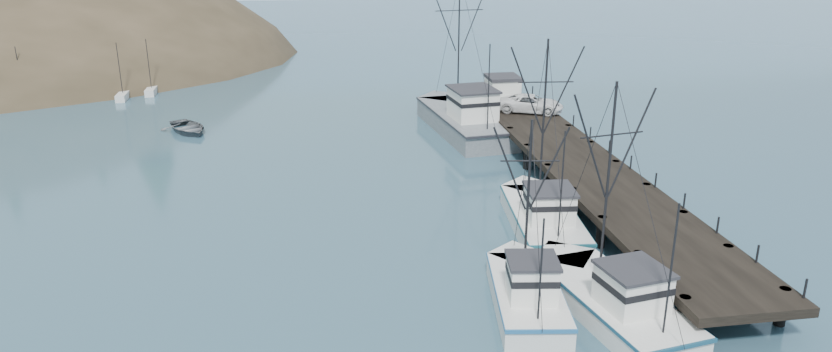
# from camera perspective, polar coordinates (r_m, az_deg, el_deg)

# --- Properties ---
(ground) EXTENTS (400.00, 400.00, 0.00)m
(ground) POSITION_cam_1_polar(r_m,az_deg,el_deg) (38.38, 1.33, -10.35)
(ground) COLOR #2A4A5D
(ground) RESTS_ON ground
(pier) EXTENTS (6.00, 44.00, 2.00)m
(pier) POSITION_cam_1_polar(r_m,az_deg,el_deg) (55.54, 12.65, 0.70)
(pier) COLOR black
(pier) RESTS_ON ground
(moored_sailboats) EXTENTS (22.98, 18.76, 6.35)m
(moored_sailboats) POSITION_cam_1_polar(r_m,az_deg,el_deg) (95.47, -27.30, 5.94)
(moored_sailboats) COLOR silver
(moored_sailboats) RESTS_ON ground
(trawler_near) EXTENTS (5.63, 12.08, 12.05)m
(trawler_near) POSITION_cam_1_polar(r_m,az_deg,el_deg) (39.13, 14.71, -9.06)
(trawler_near) COLOR silver
(trawler_near) RESTS_ON ground
(trawler_mid) EXTENTS (4.52, 10.01, 10.04)m
(trawler_mid) POSITION_cam_1_polar(r_m,az_deg,el_deg) (38.92, 8.46, -8.76)
(trawler_mid) COLOR silver
(trawler_mid) RESTS_ON ground
(trawler_far) EXTENTS (4.98, 12.23, 12.32)m
(trawler_far) POSITION_cam_1_polar(r_m,az_deg,el_deg) (48.44, 9.67, -2.99)
(trawler_far) COLOR silver
(trawler_far) RESTS_ON ground
(work_vessel) EXTENTS (6.87, 17.48, 14.29)m
(work_vessel) POSITION_cam_1_polar(r_m,az_deg,el_deg) (69.26, 3.66, 4.45)
(work_vessel) COLOR slate
(work_vessel) RESTS_ON ground
(pier_shed) EXTENTS (3.00, 3.20, 2.80)m
(pier_shed) POSITION_cam_1_polar(r_m,az_deg,el_deg) (71.15, 6.67, 6.58)
(pier_shed) COLOR silver
(pier_shed) RESTS_ON pier
(pickup_truck) EXTENTS (6.41, 4.84, 1.62)m
(pickup_truck) POSITION_cam_1_polar(r_m,az_deg,el_deg) (68.84, 8.86, 5.53)
(pickup_truck) COLOR silver
(pickup_truck) RESTS_ON pier
(motorboat) EXTENTS (6.15, 6.83, 1.16)m
(motorboat) POSITION_cam_1_polar(r_m,az_deg,el_deg) (72.31, -17.12, 3.26)
(motorboat) COLOR #51555A
(motorboat) RESTS_ON ground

